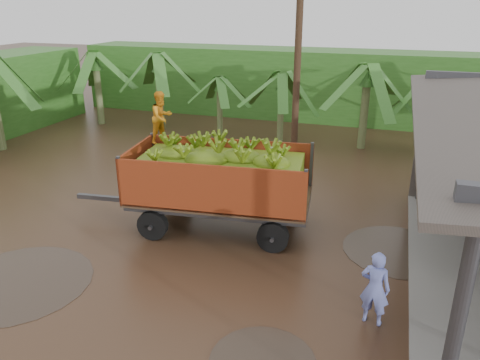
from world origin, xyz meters
name	(u,v)px	position (x,y,z in m)	size (l,w,h in m)	color
ground	(195,261)	(0.00, 0.00, 0.00)	(100.00, 100.00, 0.00)	black
hedge_north	(278,82)	(-2.00, 16.00, 1.80)	(22.00, 3.00, 3.60)	#2D661E
banana_trailer	(219,179)	(-0.08, 1.94, 1.47)	(6.92, 2.92, 3.72)	#C0411B
man_blue	(375,288)	(4.28, -1.01, 0.79)	(0.58, 0.38, 1.59)	#7480D4
utility_pole	(297,69)	(0.97, 6.70, 3.84)	(1.20, 0.24, 7.58)	#47301E
banana_plants	(123,117)	(-5.60, 6.07, 1.85)	(24.30, 20.82, 4.30)	#2D661E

